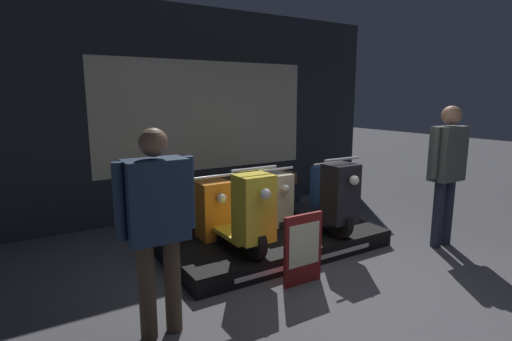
% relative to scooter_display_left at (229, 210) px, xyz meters
% --- Properties ---
extents(ground_plane, '(30.00, 30.00, 0.00)m').
position_rel_scooter_display_left_xyz_m(ground_plane, '(0.65, -1.42, -0.58)').
color(ground_plane, '#4C4C51').
extents(shop_wall_back, '(6.45, 0.09, 3.20)m').
position_rel_scooter_display_left_xyz_m(shop_wall_back, '(0.65, 1.96, 1.02)').
color(shop_wall_back, '#23282D').
rests_on(shop_wall_back, ground_plane).
extents(display_platform, '(2.65, 1.53, 0.20)m').
position_rel_scooter_display_left_xyz_m(display_platform, '(0.60, 0.04, -0.48)').
color(display_platform, black).
rests_on(display_platform, ground_plane).
extents(scooter_display_left, '(0.52, 1.63, 0.96)m').
position_rel_scooter_display_left_xyz_m(scooter_display_left, '(0.00, 0.00, 0.00)').
color(scooter_display_left, black).
rests_on(scooter_display_left, display_platform).
extents(scooter_display_right, '(0.52, 1.63, 0.96)m').
position_rel_scooter_display_left_xyz_m(scooter_display_right, '(1.19, 0.00, 0.00)').
color(scooter_display_right, black).
rests_on(scooter_display_right, display_platform).
extents(scooter_backrow_0, '(0.52, 1.63, 0.96)m').
position_rel_scooter_display_left_xyz_m(scooter_backrow_0, '(-0.08, 0.77, -0.20)').
color(scooter_backrow_0, black).
rests_on(scooter_backrow_0, ground_plane).
extents(scooter_backrow_1, '(0.52, 1.63, 0.96)m').
position_rel_scooter_display_left_xyz_m(scooter_backrow_1, '(0.80, 0.77, -0.20)').
color(scooter_backrow_1, black).
rests_on(scooter_backrow_1, ground_plane).
extents(scooter_backrow_2, '(0.52, 1.63, 0.96)m').
position_rel_scooter_display_left_xyz_m(scooter_backrow_2, '(1.68, 0.77, -0.20)').
color(scooter_backrow_2, black).
rests_on(scooter_backrow_2, ground_plane).
extents(person_left_browsing, '(0.61, 0.25, 1.64)m').
position_rel_scooter_display_left_xyz_m(person_left_browsing, '(-1.17, -1.04, 0.39)').
color(person_left_browsing, '#473828').
rests_on(person_left_browsing, ground_plane).
extents(person_right_browsing, '(0.59, 0.24, 1.75)m').
position_rel_scooter_display_left_xyz_m(person_right_browsing, '(2.47, -1.04, 0.46)').
color(person_right_browsing, '#232838').
rests_on(person_right_browsing, ground_plane).
extents(price_sign_board, '(0.45, 0.04, 0.72)m').
position_rel_scooter_display_left_xyz_m(price_sign_board, '(0.32, -0.95, -0.21)').
color(price_sign_board, maroon).
rests_on(price_sign_board, ground_plane).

